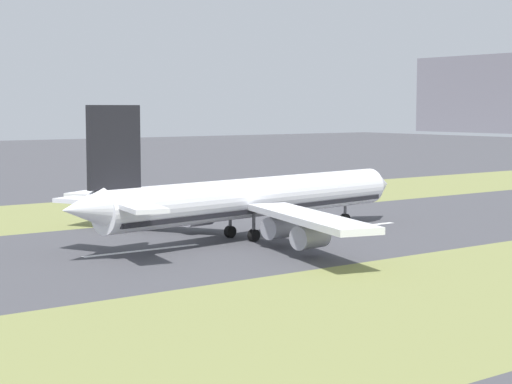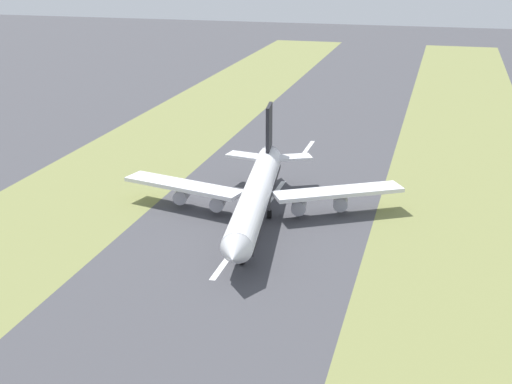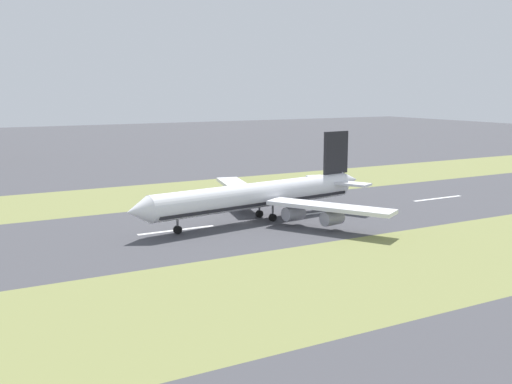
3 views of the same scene
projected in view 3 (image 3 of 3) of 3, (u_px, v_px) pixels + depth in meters
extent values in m
plane|color=#424247|center=(244.00, 222.00, 141.21)|extent=(800.00, 800.00, 0.00)
cube|color=olive|center=(367.00, 272.00, 102.49)|extent=(40.00, 600.00, 0.01)
cube|color=olive|center=(174.00, 193.00, 179.92)|extent=(40.00, 600.00, 0.01)
cube|color=silver|center=(438.00, 198.00, 171.49)|extent=(1.20, 18.00, 0.01)
cube|color=silver|center=(324.00, 212.00, 152.28)|extent=(1.20, 18.00, 0.01)
cube|color=silver|center=(177.00, 230.00, 133.07)|extent=(1.20, 18.00, 0.01)
cylinder|color=white|center=(256.00, 195.00, 141.22)|extent=(13.63, 56.29, 6.00)
cone|color=white|center=(138.00, 211.00, 123.11)|extent=(6.51, 5.76, 5.88)
cone|color=white|center=(349.00, 180.00, 159.49)|extent=(5.88, 6.64, 5.10)
cube|color=black|center=(256.00, 202.00, 141.50)|extent=(13.03, 54.03, 0.70)
cube|color=white|center=(330.00, 207.00, 131.90)|extent=(28.13, 19.65, 0.90)
cube|color=white|center=(238.00, 187.00, 159.42)|extent=(29.59, 12.89, 0.90)
cylinder|color=#93939E|center=(294.00, 213.00, 137.09)|extent=(3.83, 5.19, 3.20)
cylinder|color=#93939E|center=(332.00, 218.00, 132.09)|extent=(3.83, 5.19, 3.20)
cylinder|color=#93939E|center=(247.00, 202.00, 151.24)|extent=(3.83, 5.19, 3.20)
cylinder|color=#93939E|center=(238.00, 195.00, 160.40)|extent=(3.83, 5.19, 3.20)
cube|color=black|center=(336.00, 153.00, 155.21)|extent=(1.89, 8.03, 11.00)
cube|color=white|center=(350.00, 184.00, 152.16)|extent=(10.92, 8.32, 0.60)
cube|color=white|center=(321.00, 179.00, 160.81)|extent=(10.62, 6.09, 0.60)
cylinder|color=#59595E|center=(177.00, 223.00, 129.21)|extent=(0.50, 0.50, 3.20)
cylinder|color=black|center=(178.00, 230.00, 129.49)|extent=(1.14, 1.91, 1.80)
cylinder|color=#59595E|center=(273.00, 211.00, 141.59)|extent=(0.50, 0.50, 3.20)
cylinder|color=black|center=(273.00, 218.00, 141.86)|extent=(1.14, 1.91, 1.80)
cylinder|color=#59595E|center=(259.00, 207.00, 145.68)|extent=(0.50, 0.50, 3.20)
cylinder|color=black|center=(259.00, 214.00, 145.95)|extent=(1.14, 1.91, 1.80)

